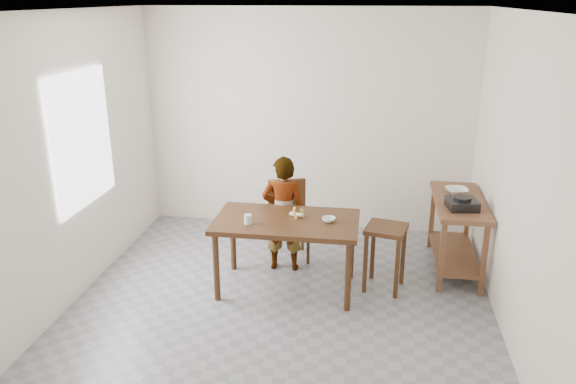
# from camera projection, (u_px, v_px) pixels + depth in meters

# --- Properties ---
(floor) EXTENTS (4.00, 4.00, 0.04)m
(floor) POSITION_uv_depth(u_px,v_px,m) (282.00, 305.00, 5.43)
(floor) COLOR gray
(floor) RESTS_ON ground
(ceiling) EXTENTS (4.00, 4.00, 0.04)m
(ceiling) POSITION_uv_depth(u_px,v_px,m) (280.00, 7.00, 4.53)
(ceiling) COLOR white
(ceiling) RESTS_ON wall_back
(wall_back) EXTENTS (4.00, 0.04, 2.70)m
(wall_back) POSITION_uv_depth(u_px,v_px,m) (308.00, 122.00, 6.86)
(wall_back) COLOR silver
(wall_back) RESTS_ON ground
(wall_front) EXTENTS (4.00, 0.04, 2.70)m
(wall_front) POSITION_uv_depth(u_px,v_px,m) (221.00, 276.00, 3.10)
(wall_front) COLOR silver
(wall_front) RESTS_ON ground
(wall_left) EXTENTS (0.04, 4.00, 2.70)m
(wall_left) POSITION_uv_depth(u_px,v_px,m) (69.00, 160.00, 5.27)
(wall_left) COLOR silver
(wall_left) RESTS_ON ground
(wall_right) EXTENTS (0.04, 4.00, 2.70)m
(wall_right) POSITION_uv_depth(u_px,v_px,m) (519.00, 180.00, 4.69)
(wall_right) COLOR silver
(wall_right) RESTS_ON ground
(window_pane) EXTENTS (0.02, 1.10, 1.30)m
(window_pane) POSITION_uv_depth(u_px,v_px,m) (83.00, 140.00, 5.40)
(window_pane) COLOR white
(window_pane) RESTS_ON wall_left
(dining_table) EXTENTS (1.40, 0.80, 0.75)m
(dining_table) POSITION_uv_depth(u_px,v_px,m) (286.00, 254.00, 5.58)
(dining_table) COLOR #3D2311
(dining_table) RESTS_ON floor
(prep_counter) EXTENTS (0.50, 1.20, 0.80)m
(prep_counter) POSITION_uv_depth(u_px,v_px,m) (456.00, 235.00, 5.98)
(prep_counter) COLOR brown
(prep_counter) RESTS_ON floor
(child) EXTENTS (0.48, 0.33, 1.26)m
(child) POSITION_uv_depth(u_px,v_px,m) (283.00, 214.00, 5.92)
(child) COLOR silver
(child) RESTS_ON floor
(dining_chair) EXTENTS (0.53, 0.53, 0.87)m
(dining_chair) POSITION_uv_depth(u_px,v_px,m) (289.00, 222.00, 6.23)
(dining_chair) COLOR #3D2311
(dining_chair) RESTS_ON floor
(stool) EXTENTS (0.46, 0.46, 0.67)m
(stool) POSITION_uv_depth(u_px,v_px,m) (385.00, 258.00, 5.60)
(stool) COLOR #3D2311
(stool) RESTS_ON floor
(glass_tumbler) EXTENTS (0.09, 0.09, 0.09)m
(glass_tumbler) POSITION_uv_depth(u_px,v_px,m) (248.00, 219.00, 5.34)
(glass_tumbler) COLOR silver
(glass_tumbler) RESTS_ON dining_table
(small_bowl) EXTENTS (0.17, 0.17, 0.04)m
(small_bowl) POSITION_uv_depth(u_px,v_px,m) (329.00, 219.00, 5.41)
(small_bowl) COLOR white
(small_bowl) RESTS_ON dining_table
(banana) EXTENTS (0.20, 0.18, 0.06)m
(banana) POSITION_uv_depth(u_px,v_px,m) (297.00, 214.00, 5.51)
(banana) COLOR #EBCB4A
(banana) RESTS_ON dining_table
(serving_bowl) EXTENTS (0.27, 0.27, 0.06)m
(serving_bowl) POSITION_uv_depth(u_px,v_px,m) (457.00, 191.00, 6.02)
(serving_bowl) COLOR white
(serving_bowl) RESTS_ON prep_counter
(gas_burner) EXTENTS (0.32, 0.32, 0.09)m
(gas_burner) POSITION_uv_depth(u_px,v_px,m) (462.00, 204.00, 5.59)
(gas_burner) COLOR black
(gas_burner) RESTS_ON prep_counter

